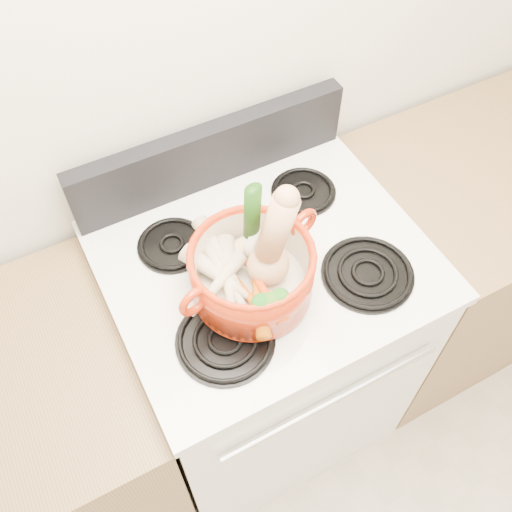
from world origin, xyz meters
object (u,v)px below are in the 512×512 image
dutch_oven (252,272)px  squash (269,243)px  leek (252,226)px  stove_body (264,348)px

dutch_oven → squash: bearing=-15.9°
dutch_oven → leek: leek is taller
dutch_oven → leek: 0.11m
dutch_oven → squash: size_ratio=1.11×
leek → squash: bearing=-89.0°
squash → leek: bearing=108.8°
stove_body → leek: leek is taller
stove_body → squash: size_ratio=3.66×
stove_body → dutch_oven: bearing=-136.3°
squash → stove_body: bearing=66.6°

